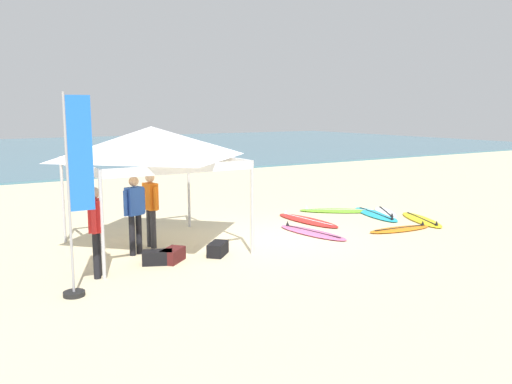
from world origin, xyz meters
name	(u,v)px	position (x,y,z in m)	size (l,w,h in m)	color
ground_plane	(272,239)	(0.00, 0.00, 0.00)	(80.00, 80.00, 0.00)	beige
sea	(37,151)	(0.00, 31.58, 0.05)	(80.00, 36.00, 0.10)	teal
canopy_tent	(152,143)	(-2.75, 0.70, 2.39)	(3.34, 3.34, 2.75)	#B7B7BC
surfboard_lime	(338,211)	(3.65, 1.80, 0.04)	(2.35, 1.92, 0.19)	#7AD12D
surfboard_white	(386,213)	(4.64, 0.79, 0.04)	(1.45, 1.88, 0.19)	white
surfboard_yellow	(422,220)	(4.74, -0.49, 0.04)	(1.36, 2.19, 0.19)	yellow
surfboard_orange	(400,229)	(3.33, -1.00, 0.04)	(1.93, 0.72, 0.19)	orange
surfboard_pink	(312,232)	(1.14, -0.09, 0.04)	(0.93, 2.25, 0.19)	pink
surfboard_red	(307,220)	(1.95, 1.16, 0.04)	(0.82, 2.39, 0.19)	red
surfboard_cyan	(376,214)	(4.19, 0.77, 0.04)	(1.19, 2.36, 0.19)	#23B2CC
person_blue	(135,210)	(-3.30, 0.39, 0.99)	(0.53, 0.32, 1.71)	black
person_orange	(151,205)	(-2.78, 0.80, 0.99)	(0.26, 0.55, 1.71)	#2D2D33
person_red	(96,226)	(-4.43, -0.73, 0.99)	(0.34, 0.52, 1.71)	black
banner_flag	(76,204)	(-4.95, -1.55, 1.57)	(0.60, 0.36, 3.40)	#99999E
gear_bag_near_tent	(173,255)	(-2.84, -0.55, 0.14)	(0.60, 0.32, 0.28)	#4C1919
gear_bag_by_pole	(218,249)	(-1.81, -0.59, 0.14)	(0.60, 0.32, 0.28)	black
gear_bag_on_sand	(157,257)	(-3.17, -0.53, 0.14)	(0.60, 0.32, 0.28)	black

